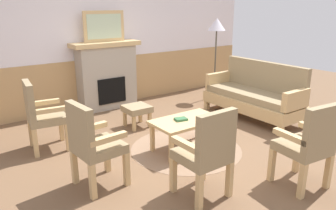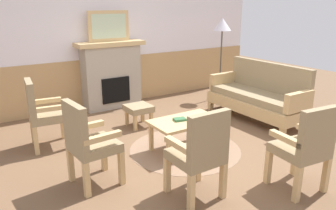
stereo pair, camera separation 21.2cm
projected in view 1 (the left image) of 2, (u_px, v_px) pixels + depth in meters
The scene contains 14 objects.
ground_plane at pixel (182, 148), 4.66m from camera, with size 14.00×14.00×0.00m, color brown.
wall_back at pixel (99, 39), 6.28m from camera, with size 7.20×0.14×2.70m.
fireplace at pixel (107, 75), 6.28m from camera, with size 1.30×0.44×1.28m.
framed_picture at pixel (104, 26), 6.02m from camera, with size 0.80×0.04×0.56m.
couch at pixel (254, 96), 5.82m from camera, with size 0.70×1.80×0.98m.
coffee_table at pixel (186, 123), 4.52m from camera, with size 0.96×0.56×0.44m.
round_rug at pixel (186, 149), 4.63m from camera, with size 1.55×1.55×0.01m, color #896B51.
book_on_table at pixel (181, 119), 4.47m from camera, with size 0.16×0.12×0.03m, color #33663D.
footstool at pixel (137, 110), 5.39m from camera, with size 0.40×0.40×0.36m.
armchair_near_fireplace at pixel (41, 113), 4.46m from camera, with size 0.53×0.53×0.98m.
armchair_by_window_left at pixel (93, 142), 3.53m from camera, with size 0.52×0.52×0.98m.
armchair_front_left at pixel (207, 150), 3.33m from camera, with size 0.48×0.48×0.98m.
armchair_front_center at pixel (309, 142), 3.51m from camera, with size 0.53×0.53×0.98m.
floor_lamp_by_couch at pixel (217, 29), 6.77m from camera, with size 0.36×0.36×1.68m.
Camera 1 is at (-2.67, -3.34, 1.96)m, focal length 35.12 mm.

